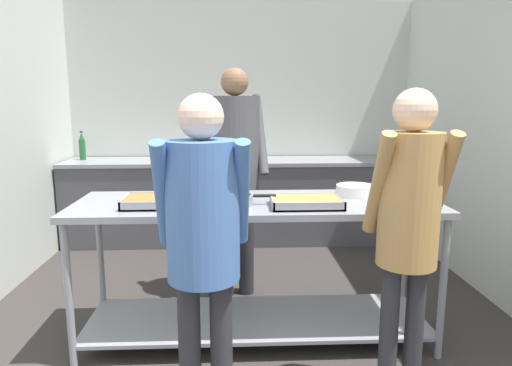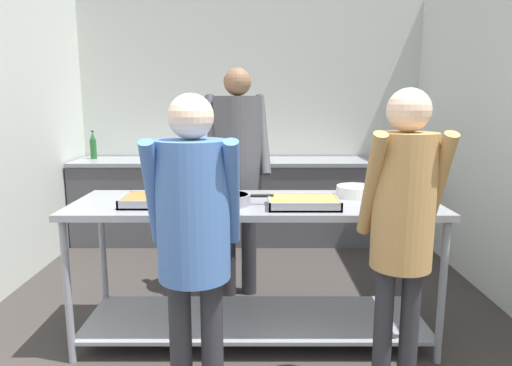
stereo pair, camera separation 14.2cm
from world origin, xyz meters
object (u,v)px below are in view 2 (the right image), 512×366
(sauce_pan, at_px, (231,199))
(cook_behind_counter, at_px, (239,158))
(guest_serving_left, at_px, (195,224))
(guest_serving_right, at_px, (404,212))
(serving_tray_vegetables, at_px, (304,203))
(serving_tray_roast, at_px, (159,201))
(plate_stack, at_px, (357,191))
(water_bottle, at_px, (94,146))

(sauce_pan, bearing_deg, cook_behind_counter, 88.68)
(guest_serving_left, distance_m, guest_serving_right, 1.02)
(guest_serving_right, relative_size, cook_behind_counter, 0.90)
(serving_tray_vegetables, xyz_separation_m, guest_serving_right, (0.44, -0.49, 0.06))
(guest_serving_left, distance_m, cook_behind_counter, 1.45)
(serving_tray_roast, xyz_separation_m, guest_serving_right, (1.33, -0.55, 0.06))
(sauce_pan, height_order, plate_stack, plate_stack)
(serving_tray_vegetables, height_order, plate_stack, plate_stack)
(plate_stack, xyz_separation_m, water_bottle, (-2.48, 2.09, 0.10))
(serving_tray_vegetables, relative_size, guest_serving_right, 0.26)
(serving_tray_vegetables, height_order, guest_serving_left, guest_serving_left)
(plate_stack, relative_size, cook_behind_counter, 0.15)
(serving_tray_vegetables, relative_size, plate_stack, 1.57)
(guest_serving_left, distance_m, water_bottle, 3.35)
(plate_stack, height_order, cook_behind_counter, cook_behind_counter)
(sauce_pan, bearing_deg, plate_stack, 16.28)
(guest_serving_right, distance_m, cook_behind_counter, 1.59)
(cook_behind_counter, bearing_deg, guest_serving_right, -57.03)
(serving_tray_vegetables, bearing_deg, plate_stack, 38.83)
(water_bottle, bearing_deg, serving_tray_roast, -62.60)
(sauce_pan, relative_size, serving_tray_vegetables, 0.94)
(guest_serving_left, bearing_deg, water_bottle, 116.96)
(sauce_pan, distance_m, cook_behind_counter, 0.79)
(plate_stack, relative_size, guest_serving_right, 0.17)
(serving_tray_roast, distance_m, water_bottle, 2.63)
(serving_tray_vegetables, height_order, cook_behind_counter, cook_behind_counter)
(serving_tray_vegetables, bearing_deg, guest_serving_left, -134.44)
(serving_tray_roast, bearing_deg, water_bottle, 117.40)
(plate_stack, xyz_separation_m, cook_behind_counter, (-0.81, 0.53, 0.15))
(water_bottle, bearing_deg, cook_behind_counter, -42.89)
(serving_tray_roast, relative_size, sauce_pan, 1.06)
(sauce_pan, height_order, guest_serving_left, guest_serving_left)
(serving_tray_roast, height_order, plate_stack, plate_stack)
(plate_stack, height_order, guest_serving_right, guest_serving_right)
(cook_behind_counter, height_order, water_bottle, cook_behind_counter)
(serving_tray_vegetables, bearing_deg, cook_behind_counter, 116.78)
(serving_tray_vegetables, bearing_deg, serving_tray_roast, 176.00)
(guest_serving_right, bearing_deg, serving_tray_roast, 157.44)
(sauce_pan, relative_size, water_bottle, 1.27)
(serving_tray_roast, bearing_deg, serving_tray_vegetables, -4.00)
(sauce_pan, xyz_separation_m, guest_serving_right, (0.88, -0.55, 0.05))
(water_bottle, bearing_deg, sauce_pan, -54.60)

